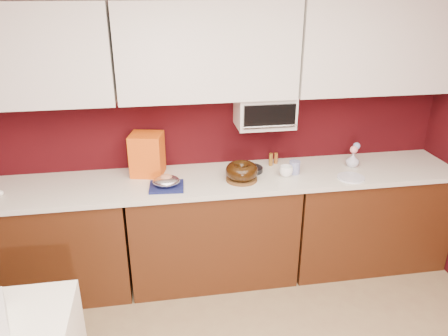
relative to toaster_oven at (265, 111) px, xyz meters
name	(u,v)px	position (x,y,z in m)	size (l,w,h in m)	color
wall_back	(206,123)	(-0.45, 0.15, -0.12)	(4.00, 0.02, 2.50)	#39070B
base_cabinet_left	(43,244)	(-1.78, -0.17, -0.95)	(1.31, 0.58, 0.86)	#45210D
base_cabinet_center	(212,230)	(-0.45, -0.17, -0.95)	(1.31, 0.58, 0.86)	#45210D
base_cabinet_right	(364,217)	(0.88, -0.17, -0.95)	(1.31, 0.58, 0.86)	#45210D
countertop	(212,180)	(-0.45, -0.17, -0.49)	(4.00, 0.62, 0.04)	silver
upper_cabinet_left	(13,55)	(-1.78, -0.02, 0.48)	(1.31, 0.33, 0.70)	white
upper_cabinet_center	(207,51)	(-0.45, -0.02, 0.48)	(1.31, 0.33, 0.70)	white
upper_cabinet_right	(379,47)	(0.88, -0.02, 0.48)	(1.31, 0.33, 0.70)	white
toaster_oven	(265,111)	(0.00, 0.00, 0.00)	(0.45, 0.30, 0.25)	white
toaster_oven_door	(270,116)	(0.00, -0.16, 0.00)	(0.40, 0.02, 0.18)	black
toaster_oven_handle	(270,126)	(0.00, -0.18, -0.07)	(0.02, 0.02, 0.42)	silver
cake_base	(242,179)	(-0.23, -0.25, -0.46)	(0.24, 0.24, 0.02)	brown
bundt_cake	(242,171)	(-0.23, -0.25, -0.39)	(0.25, 0.25, 0.10)	black
navy_towel	(167,187)	(-0.81, -0.29, -0.47)	(0.25, 0.21, 0.02)	#151A4E
foil_ham_nest	(166,181)	(-0.81, -0.29, -0.42)	(0.20, 0.17, 0.07)	silver
roasted_ham	(166,178)	(-0.81, -0.29, -0.40)	(0.10, 0.08, 0.06)	tan
pandoro_box	(147,154)	(-0.94, 0.00, -0.31)	(0.24, 0.22, 0.33)	red
dark_pan	(251,169)	(-0.12, -0.09, -0.46)	(0.20, 0.20, 0.03)	black
coffee_mug	(286,170)	(0.13, -0.23, -0.42)	(0.09, 0.09, 0.10)	white
blue_jar	(294,167)	(0.21, -0.18, -0.42)	(0.09, 0.09, 0.10)	navy
flower_vase	(353,159)	(0.73, -0.12, -0.41)	(0.09, 0.09, 0.13)	silver
flower_pink	(354,150)	(0.73, -0.12, -0.33)	(0.06, 0.06, 0.06)	pink
flower_blue	(357,146)	(0.76, -0.10, -0.30)	(0.06, 0.06, 0.06)	#7E94CB
china_plate	(351,178)	(0.62, -0.35, -0.47)	(0.21, 0.21, 0.01)	white
amber_bottle	(276,158)	(0.13, 0.04, -0.43)	(0.03, 0.03, 0.09)	brown
egg_right	(0,193)	(-1.99, -0.23, -0.45)	(0.05, 0.04, 0.04)	white
amber_bottle_tall	(271,159)	(0.07, 0.00, -0.42)	(0.03, 0.03, 0.11)	brown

